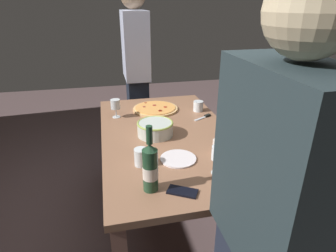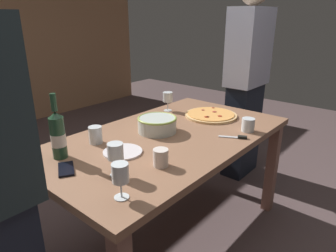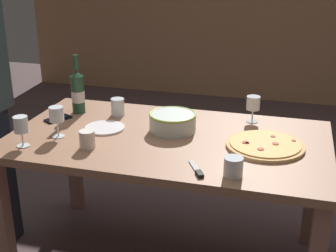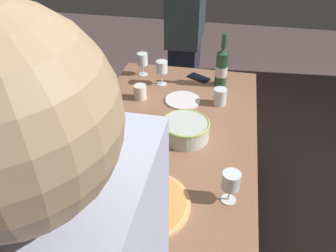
{
  "view_description": "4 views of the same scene",
  "coord_description": "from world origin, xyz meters",
  "px_view_note": "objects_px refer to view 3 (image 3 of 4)",
  "views": [
    {
      "loc": [
        -1.73,
        0.39,
        1.59
      ],
      "look_at": [
        0.0,
        0.0,
        0.81
      ],
      "focal_mm": 30.38,
      "sensor_mm": 36.0,
      "label": 1
    },
    {
      "loc": [
        -1.31,
        -1.11,
        1.43
      ],
      "look_at": [
        0.0,
        0.0,
        0.81
      ],
      "focal_mm": 32.21,
      "sensor_mm": 36.0,
      "label": 2
    },
    {
      "loc": [
        0.58,
        -2.08,
        1.64
      ],
      "look_at": [
        0.0,
        0.0,
        0.81
      ],
      "focal_mm": 49.62,
      "sensor_mm": 36.0,
      "label": 3
    },
    {
      "loc": [
        1.4,
        0.28,
        1.82
      ],
      "look_at": [
        0.0,
        0.0,
        0.81
      ],
      "focal_mm": 37.19,
      "sensor_mm": 36.0,
      "label": 4
    }
  ],
  "objects_px": {
    "cup_amber": "(233,167)",
    "cup_ceramic": "(118,107)",
    "wine_glass_by_bottle": "(21,125)",
    "cup_spare": "(87,139)",
    "wine_glass_near_pizza": "(57,115)",
    "serving_bowl": "(172,121)",
    "wine_bottle": "(78,91)",
    "pizza_knife": "(197,171)",
    "cell_phone": "(58,119)",
    "dining_table": "(168,154)",
    "wine_glass_far_left": "(253,104)",
    "side_plate": "(105,128)",
    "pizza": "(265,145)"
  },
  "relations": [
    {
      "from": "wine_bottle",
      "to": "pizza_knife",
      "type": "relative_size",
      "value": 2.13
    },
    {
      "from": "serving_bowl",
      "to": "cell_phone",
      "type": "xyz_separation_m",
      "value": [
        -0.65,
        -0.01,
        -0.05
      ]
    },
    {
      "from": "wine_glass_far_left",
      "to": "cup_amber",
      "type": "xyz_separation_m",
      "value": [
        -0.01,
        -0.67,
        -0.06
      ]
    },
    {
      "from": "wine_glass_far_left",
      "to": "side_plate",
      "type": "bearing_deg",
      "value": -157.1
    },
    {
      "from": "pizza",
      "to": "cup_ceramic",
      "type": "xyz_separation_m",
      "value": [
        -0.84,
        0.23,
        0.04
      ]
    },
    {
      "from": "wine_glass_near_pizza",
      "to": "cup_spare",
      "type": "relative_size",
      "value": 1.82
    },
    {
      "from": "wine_glass_by_bottle",
      "to": "cell_phone",
      "type": "bearing_deg",
      "value": 92.27
    },
    {
      "from": "dining_table",
      "to": "pizza_knife",
      "type": "distance_m",
      "value": 0.42
    },
    {
      "from": "wine_glass_by_bottle",
      "to": "wine_glass_far_left",
      "type": "height_order",
      "value": "wine_glass_by_bottle"
    },
    {
      "from": "cup_amber",
      "to": "wine_glass_near_pizza",
      "type": "bearing_deg",
      "value": 167.92
    },
    {
      "from": "cell_phone",
      "to": "cup_amber",
      "type": "bearing_deg",
      "value": -171.94
    },
    {
      "from": "cup_ceramic",
      "to": "serving_bowl",
      "type": "bearing_deg",
      "value": -22.3
    },
    {
      "from": "dining_table",
      "to": "pizza_knife",
      "type": "relative_size",
      "value": 10.13
    },
    {
      "from": "cell_phone",
      "to": "wine_glass_far_left",
      "type": "bearing_deg",
      "value": -136.17
    },
    {
      "from": "cell_phone",
      "to": "pizza_knife",
      "type": "xyz_separation_m",
      "value": [
        0.88,
        -0.42,
        0.0
      ]
    },
    {
      "from": "dining_table",
      "to": "cup_spare",
      "type": "distance_m",
      "value": 0.43
    },
    {
      "from": "serving_bowl",
      "to": "cup_amber",
      "type": "relative_size",
      "value": 2.9
    },
    {
      "from": "cup_spare",
      "to": "dining_table",
      "type": "bearing_deg",
      "value": 35.41
    },
    {
      "from": "cup_amber",
      "to": "wine_glass_by_bottle",
      "type": "bearing_deg",
      "value": 177.62
    },
    {
      "from": "dining_table",
      "to": "wine_glass_near_pizza",
      "type": "bearing_deg",
      "value": -164.6
    },
    {
      "from": "serving_bowl",
      "to": "cup_ceramic",
      "type": "xyz_separation_m",
      "value": [
        -0.36,
        0.15,
        -0.0
      ]
    },
    {
      "from": "dining_table",
      "to": "cup_ceramic",
      "type": "distance_m",
      "value": 0.45
    },
    {
      "from": "cup_spare",
      "to": "serving_bowl",
      "type": "bearing_deg",
      "value": 44.78
    },
    {
      "from": "wine_glass_near_pizza",
      "to": "wine_glass_far_left",
      "type": "distance_m",
      "value": 1.04
    },
    {
      "from": "dining_table",
      "to": "cup_ceramic",
      "type": "xyz_separation_m",
      "value": [
        -0.36,
        0.24,
        0.14
      ]
    },
    {
      "from": "wine_glass_by_bottle",
      "to": "pizza_knife",
      "type": "xyz_separation_m",
      "value": [
        0.87,
        -0.05,
        -0.1
      ]
    },
    {
      "from": "dining_table",
      "to": "wine_glass_near_pizza",
      "type": "relative_size",
      "value": 10.12
    },
    {
      "from": "serving_bowl",
      "to": "wine_glass_by_bottle",
      "type": "bearing_deg",
      "value": -148.54
    },
    {
      "from": "cell_phone",
      "to": "cup_ceramic",
      "type": "bearing_deg",
      "value": -121.51
    },
    {
      "from": "dining_table",
      "to": "serving_bowl",
      "type": "relative_size",
      "value": 6.51
    },
    {
      "from": "cup_amber",
      "to": "cup_ceramic",
      "type": "bearing_deg",
      "value": 141.99
    },
    {
      "from": "dining_table",
      "to": "cup_spare",
      "type": "xyz_separation_m",
      "value": [
        -0.33,
        -0.24,
        0.14
      ]
    },
    {
      "from": "wine_glass_by_bottle",
      "to": "cup_spare",
      "type": "xyz_separation_m",
      "value": [
        0.31,
        0.06,
        -0.06
      ]
    },
    {
      "from": "side_plate",
      "to": "serving_bowl",
      "type": "bearing_deg",
      "value": 11.43
    },
    {
      "from": "wine_glass_far_left",
      "to": "cup_ceramic",
      "type": "height_order",
      "value": "wine_glass_far_left"
    },
    {
      "from": "serving_bowl",
      "to": "pizza_knife",
      "type": "bearing_deg",
      "value": -62.01
    },
    {
      "from": "cup_ceramic",
      "to": "cup_spare",
      "type": "distance_m",
      "value": 0.47
    },
    {
      "from": "wine_bottle",
      "to": "pizza_knife",
      "type": "distance_m",
      "value": 1.01
    },
    {
      "from": "serving_bowl",
      "to": "cup_ceramic",
      "type": "relative_size",
      "value": 2.5
    },
    {
      "from": "cup_spare",
      "to": "wine_glass_far_left",
      "type": "bearing_deg",
      "value": 38.26
    },
    {
      "from": "cup_ceramic",
      "to": "wine_glass_far_left",
      "type": "bearing_deg",
      "value": 7.25
    },
    {
      "from": "dining_table",
      "to": "wine_bottle",
      "type": "bearing_deg",
      "value": 159.71
    },
    {
      "from": "serving_bowl",
      "to": "side_plate",
      "type": "height_order",
      "value": "serving_bowl"
    },
    {
      "from": "wine_glass_near_pizza",
      "to": "cup_ceramic",
      "type": "bearing_deg",
      "value": 65.72
    },
    {
      "from": "cup_amber",
      "to": "cell_phone",
      "type": "relative_size",
      "value": 0.59
    },
    {
      "from": "pizza",
      "to": "wine_glass_far_left",
      "type": "height_order",
      "value": "wine_glass_far_left"
    },
    {
      "from": "cup_ceramic",
      "to": "side_plate",
      "type": "bearing_deg",
      "value": -87.38
    },
    {
      "from": "dining_table",
      "to": "side_plate",
      "type": "bearing_deg",
      "value": 176.94
    },
    {
      "from": "side_plate",
      "to": "wine_glass_near_pizza",
      "type": "bearing_deg",
      "value": -137.71
    },
    {
      "from": "pizza",
      "to": "pizza_knife",
      "type": "xyz_separation_m",
      "value": [
        -0.26,
        -0.35,
        -0.0
      ]
    }
  ]
}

